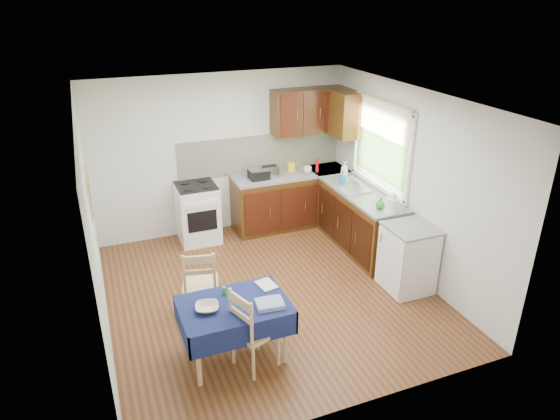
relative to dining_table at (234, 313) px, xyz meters
name	(u,v)px	position (x,y,z in m)	size (l,w,h in m)	color
floor	(269,292)	(0.76, 1.02, -0.56)	(4.20, 4.20, 0.00)	#502A15
ceiling	(267,99)	(0.76, 1.02, 1.94)	(4.00, 4.20, 0.02)	white
wall_back	(222,154)	(0.76, 3.12, 0.69)	(4.00, 0.02, 2.50)	silver
wall_front	(355,296)	(0.76, -1.08, 0.69)	(4.00, 0.02, 2.50)	silver
wall_left	(92,231)	(-1.24, 1.02, 0.69)	(0.02, 4.20, 2.50)	silver
wall_right	(409,182)	(2.76, 1.02, 0.69)	(0.02, 4.20, 2.50)	silver
base_cabinets	(322,210)	(2.12, 2.28, -0.13)	(1.90, 2.30, 0.86)	black
worktop_back	(291,174)	(1.81, 2.82, 0.32)	(1.90, 0.60, 0.04)	slate
worktop_right	(363,194)	(2.46, 1.67, 0.32)	(0.60, 1.70, 0.04)	slate
worktop_corner	(327,169)	(2.46, 2.82, 0.32)	(0.60, 0.60, 0.04)	slate
splashback	(261,153)	(1.41, 3.11, 0.64)	(2.70, 0.02, 0.60)	white
upper_cabinets	(320,112)	(2.29, 2.82, 1.29)	(1.20, 0.85, 0.70)	black
stove	(198,213)	(0.26, 2.82, -0.10)	(0.60, 0.61, 0.92)	white
window	(381,140)	(2.73, 1.72, 1.09)	(0.04, 1.48, 1.26)	#335723
fridge	(408,258)	(2.46, 0.47, -0.12)	(0.58, 0.60, 0.89)	white
corkboard	(89,191)	(-1.21, 1.32, 1.04)	(0.04, 0.62, 0.47)	tan
dining_table	(234,313)	(0.00, 0.00, 0.00)	(1.11, 0.75, 0.67)	#0F123E
chair_far	(200,282)	(-0.17, 0.80, -0.07)	(0.50, 0.50, 0.94)	tan
chair_near	(252,328)	(0.12, -0.21, -0.07)	(0.53, 0.53, 0.93)	tan
toaster	(269,172)	(1.41, 2.75, 0.43)	(0.28, 0.17, 0.22)	#B3B4B8
sandwich_press	(259,173)	(1.25, 2.78, 0.42)	(0.30, 0.26, 0.17)	black
sauce_bottle	(317,165)	(2.22, 2.72, 0.45)	(0.05, 0.05, 0.22)	red
yellow_packet	(291,167)	(1.84, 2.91, 0.41)	(0.11, 0.07, 0.15)	yellow
dish_rack	(356,190)	(2.39, 1.76, 0.36)	(0.41, 0.31, 0.19)	#9A9A9F
kettle	(392,204)	(2.46, 0.92, 0.46)	(0.16, 0.16, 0.28)	white
cup	(308,170)	(2.07, 2.75, 0.39)	(0.14, 0.14, 0.11)	white
soap_bottle_a	(344,171)	(2.45, 2.23, 0.49)	(0.12, 0.12, 0.30)	white
soap_bottle_b	(343,178)	(2.36, 2.11, 0.43)	(0.09, 0.09, 0.19)	#217EC3
soap_bottle_c	(380,203)	(2.38, 1.08, 0.42)	(0.13, 0.13, 0.16)	#25892A
plate_bowl	(207,308)	(-0.28, 0.00, 0.13)	(0.23, 0.23, 0.06)	beige
book	(259,287)	(0.34, 0.19, 0.11)	(0.17, 0.24, 0.02)	white
spice_jar	(224,291)	(-0.04, 0.20, 0.15)	(0.05, 0.05, 0.10)	#258A2B
tea_towel	(270,304)	(0.33, -0.16, 0.13)	(0.28, 0.22, 0.05)	navy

